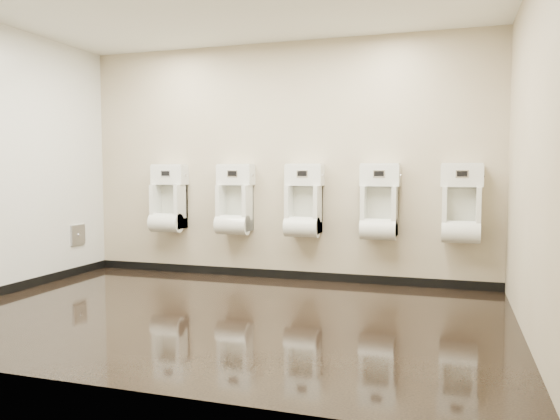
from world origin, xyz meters
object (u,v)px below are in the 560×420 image
(urinal_4, at_px, (461,209))
(urinal_1, at_px, (234,205))
(urinal_0, at_px, (168,203))
(urinal_2, at_px, (303,206))
(access_panel, at_px, (78,235))
(urinal_3, at_px, (379,208))

(urinal_4, bearing_deg, urinal_1, 180.00)
(urinal_0, bearing_deg, urinal_1, 0.00)
(urinal_4, bearing_deg, urinal_2, 180.00)
(urinal_0, relative_size, urinal_2, 1.00)
(urinal_2, bearing_deg, urinal_4, 0.00)
(access_panel, xyz_separation_m, urinal_1, (1.93, 0.40, 0.39))
(urinal_2, height_order, urinal_3, same)
(urinal_0, xyz_separation_m, urinal_2, (1.75, 0.00, 0.00))
(urinal_2, distance_m, urinal_4, 1.73)
(access_panel, relative_size, urinal_4, 0.30)
(urinal_0, bearing_deg, access_panel, -158.85)
(access_panel, height_order, urinal_0, urinal_0)
(urinal_0, height_order, urinal_1, same)
(urinal_1, xyz_separation_m, urinal_3, (1.72, 0.00, 0.00))
(access_panel, relative_size, urinal_3, 0.30)
(urinal_2, xyz_separation_m, urinal_4, (1.73, 0.00, 0.00))
(urinal_0, xyz_separation_m, urinal_1, (0.89, 0.00, 0.00))
(access_panel, bearing_deg, urinal_2, 8.22)
(urinal_3, bearing_deg, urinal_4, 0.00)
(urinal_2, relative_size, urinal_3, 1.00)
(access_panel, relative_size, urinal_2, 0.30)
(access_panel, xyz_separation_m, urinal_4, (4.52, 0.40, 0.39))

